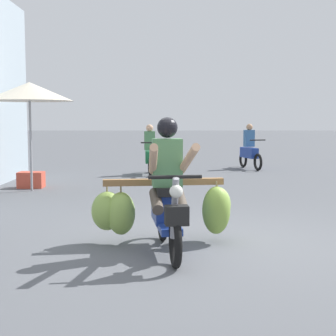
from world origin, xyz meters
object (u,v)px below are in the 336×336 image
at_px(motorbike_main_loaded, 165,203).
at_px(motorbike_distant_ahead_right, 249,151).
at_px(produce_crate, 31,180).
at_px(market_umbrella_near_shop, 29,92).
at_px(motorbike_distant_ahead_left, 150,154).

xyz_separation_m(motorbike_main_loaded, motorbike_distant_ahead_right, (2.57, 9.70, 0.02)).
relative_size(motorbike_main_loaded, motorbike_distant_ahead_right, 1.14).
xyz_separation_m(motorbike_distant_ahead_right, produce_crate, (-5.64, -4.35, -0.39)).
relative_size(motorbike_main_loaded, market_umbrella_near_shop, 0.78).
bearing_deg(produce_crate, market_umbrella_near_shop, -73.72).
bearing_deg(market_umbrella_near_shop, motorbike_distant_ahead_left, 53.09).
bearing_deg(motorbike_main_loaded, motorbike_distant_ahead_left, 93.40).
bearing_deg(market_umbrella_near_shop, produce_crate, 106.28).
distance_m(motorbike_distant_ahead_left, produce_crate, 3.78).
bearing_deg(motorbike_main_loaded, produce_crate, 119.90).
xyz_separation_m(motorbike_main_loaded, market_umbrella_near_shop, (-2.92, 4.81, 1.58)).
relative_size(motorbike_main_loaded, motorbike_distant_ahead_left, 1.12).
bearing_deg(produce_crate, motorbike_distant_ahead_right, 37.66).
distance_m(motorbike_distant_ahead_right, market_umbrella_near_shop, 7.51).
xyz_separation_m(motorbike_distant_ahead_left, market_umbrella_near_shop, (-2.44, -3.25, 1.56)).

